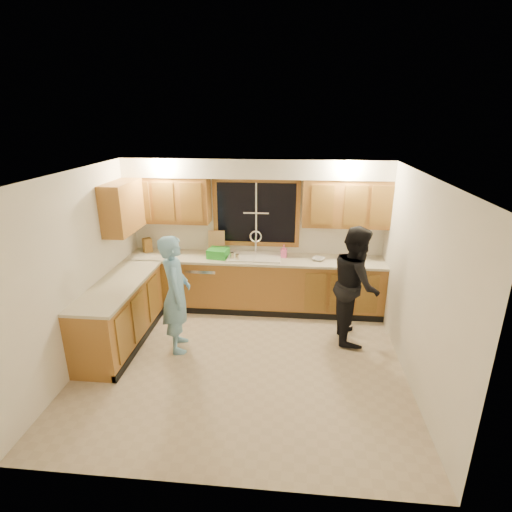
{
  "coord_description": "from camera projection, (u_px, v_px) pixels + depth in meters",
  "views": [
    {
      "loc": [
        0.62,
        -4.53,
        3.13
      ],
      "look_at": [
        0.12,
        0.65,
        1.29
      ],
      "focal_mm": 28.0,
      "sensor_mm": 36.0,
      "label": 1
    }
  ],
  "objects": [
    {
      "name": "floor",
      "position": [
        243.0,
        362.0,
        5.35
      ],
      "size": [
        4.2,
        4.2,
        0.0
      ],
      "primitive_type": "plane",
      "color": "#C1AF95",
      "rests_on": "ground"
    },
    {
      "name": "ceiling",
      "position": [
        240.0,
        174.0,
        4.51
      ],
      "size": [
        4.2,
        4.2,
        0.0
      ],
      "primitive_type": "plane",
      "rotation": [
        3.14,
        0.0,
        0.0
      ],
      "color": "white"
    },
    {
      "name": "wall_back",
      "position": [
        256.0,
        233.0,
        6.71
      ],
      "size": [
        4.2,
        0.0,
        4.2
      ],
      "primitive_type": "plane",
      "rotation": [
        1.57,
        0.0,
        0.0
      ],
      "color": "white",
      "rests_on": "ground"
    },
    {
      "name": "wall_left",
      "position": [
        80.0,
        270.0,
        5.12
      ],
      "size": [
        0.0,
        3.8,
        3.8
      ],
      "primitive_type": "plane",
      "rotation": [
        1.57,
        0.0,
        1.57
      ],
      "color": "white",
      "rests_on": "ground"
    },
    {
      "name": "wall_right",
      "position": [
        417.0,
        282.0,
        4.74
      ],
      "size": [
        0.0,
        3.8,
        3.8
      ],
      "primitive_type": "plane",
      "rotation": [
        1.57,
        0.0,
        -1.57
      ],
      "color": "white",
      "rests_on": "ground"
    },
    {
      "name": "base_cabinets_back",
      "position": [
        255.0,
        284.0,
        6.7
      ],
      "size": [
        4.2,
        0.6,
        0.88
      ],
      "primitive_type": "cube",
      "color": "#A76F30",
      "rests_on": "ground"
    },
    {
      "name": "base_cabinets_left",
      "position": [
        121.0,
        314.0,
        5.69
      ],
      "size": [
        0.6,
        1.9,
        0.88
      ],
      "primitive_type": "cube",
      "color": "#A76F30",
      "rests_on": "ground"
    },
    {
      "name": "countertop_back",
      "position": [
        254.0,
        259.0,
        6.53
      ],
      "size": [
        4.2,
        0.63,
        0.04
      ],
      "primitive_type": "cube",
      "color": "beige",
      "rests_on": "base_cabinets_back"
    },
    {
      "name": "countertop_left",
      "position": [
        118.0,
        285.0,
        5.54
      ],
      "size": [
        0.63,
        1.9,
        0.04
      ],
      "primitive_type": "cube",
      "color": "beige",
      "rests_on": "base_cabinets_left"
    },
    {
      "name": "upper_cabinets_left",
      "position": [
        168.0,
        200.0,
        6.5
      ],
      "size": [
        1.35,
        0.33,
        0.75
      ],
      "primitive_type": "cube",
      "color": "#A76F30",
      "rests_on": "wall_back"
    },
    {
      "name": "upper_cabinets_right",
      "position": [
        346.0,
        203.0,
        6.23
      ],
      "size": [
        1.35,
        0.33,
        0.75
      ],
      "primitive_type": "cube",
      "color": "#A76F30",
      "rests_on": "wall_back"
    },
    {
      "name": "upper_cabinets_return",
      "position": [
        123.0,
        207.0,
        5.97
      ],
      "size": [
        0.33,
        0.9,
        0.75
      ],
      "primitive_type": "cube",
      "color": "#A76F30",
      "rests_on": "wall_left"
    },
    {
      "name": "soffit",
      "position": [
        255.0,
        168.0,
        6.18
      ],
      "size": [
        4.2,
        0.35,
        0.3
      ],
      "primitive_type": "cube",
      "color": "white",
      "rests_on": "wall_back"
    },
    {
      "name": "window_frame",
      "position": [
        256.0,
        213.0,
        6.59
      ],
      "size": [
        1.44,
        0.03,
        1.14
      ],
      "color": "black",
      "rests_on": "wall_back"
    },
    {
      "name": "sink",
      "position": [
        255.0,
        261.0,
        6.56
      ],
      "size": [
        0.86,
        0.52,
        0.57
      ],
      "color": "white",
      "rests_on": "countertop_back"
    },
    {
      "name": "dishwasher",
      "position": [
        205.0,
        284.0,
        6.78
      ],
      "size": [
        0.6,
        0.56,
        0.82
      ],
      "primitive_type": "cube",
      "color": "white",
      "rests_on": "floor"
    },
    {
      "name": "stove",
      "position": [
        102.0,
        334.0,
        5.16
      ],
      "size": [
        0.58,
        0.75,
        0.9
      ],
      "primitive_type": "cube",
      "color": "white",
      "rests_on": "floor"
    },
    {
      "name": "man",
      "position": [
        176.0,
        294.0,
        5.42
      ],
      "size": [
        0.53,
        0.68,
        1.66
      ],
      "primitive_type": "imported",
      "rotation": [
        0.0,
        0.0,
        1.82
      ],
      "color": "#79B9E5",
      "rests_on": "floor"
    },
    {
      "name": "woman",
      "position": [
        355.0,
        284.0,
        5.68
      ],
      "size": [
        0.66,
        0.84,
        1.7
      ],
      "primitive_type": "imported",
      "rotation": [
        0.0,
        0.0,
        1.59
      ],
      "color": "black",
      "rests_on": "floor"
    },
    {
      "name": "knife_block",
      "position": [
        147.0,
        245.0,
        6.77
      ],
      "size": [
        0.17,
        0.17,
        0.24
      ],
      "primitive_type": "cube",
      "rotation": [
        0.0,
        0.0,
        0.77
      ],
      "color": "olive",
      "rests_on": "countertop_back"
    },
    {
      "name": "cutting_board",
      "position": [
        217.0,
        242.0,
        6.75
      ],
      "size": [
        0.28,
        0.12,
        0.37
      ],
      "primitive_type": "cube",
      "rotation": [
        -0.21,
        0.0,
        0.08
      ],
      "color": "tan",
      "rests_on": "countertop_back"
    },
    {
      "name": "dish_crate",
      "position": [
        218.0,
        253.0,
        6.53
      ],
      "size": [
        0.35,
        0.33,
        0.15
      ],
      "primitive_type": "cube",
      "rotation": [
        0.0,
        0.0,
        -0.14
      ],
      "color": "green",
      "rests_on": "countertop_back"
    },
    {
      "name": "soap_bottle",
      "position": [
        284.0,
        251.0,
        6.52
      ],
      "size": [
        0.1,
        0.1,
        0.21
      ],
      "primitive_type": "imported",
      "rotation": [
        0.0,
        0.0,
        -0.09
      ],
      "color": "pink",
      "rests_on": "countertop_back"
    },
    {
      "name": "bowl",
      "position": [
        318.0,
        259.0,
        6.41
      ],
      "size": [
        0.25,
        0.25,
        0.05
      ],
      "primitive_type": "imported",
      "rotation": [
        0.0,
        0.0,
        -0.39
      ],
      "color": "silver",
      "rests_on": "countertop_back"
    },
    {
      "name": "can_left",
      "position": [
        232.0,
        256.0,
        6.44
      ],
      "size": [
        0.08,
        0.08,
        0.12
      ],
      "primitive_type": "cylinder",
      "rotation": [
        0.0,
        0.0,
        -0.27
      ],
      "color": "beige",
      "rests_on": "countertop_back"
    },
    {
      "name": "can_right",
      "position": [
        237.0,
        257.0,
        6.38
      ],
      "size": [
        0.07,
        0.07,
        0.11
      ],
      "primitive_type": "cylinder",
      "rotation": [
        0.0,
        0.0,
        -0.25
      ],
      "color": "beige",
      "rests_on": "countertop_back"
    }
  ]
}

